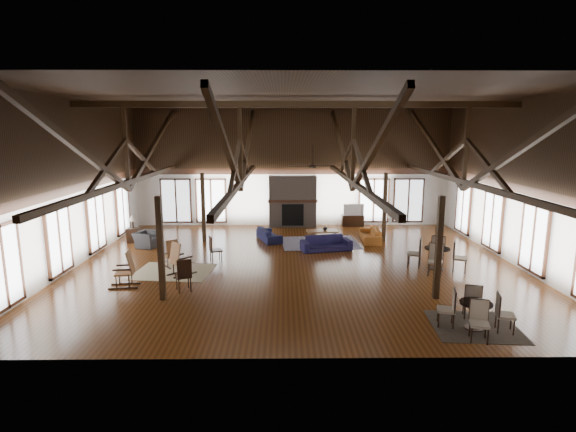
{
  "coord_description": "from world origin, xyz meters",
  "views": [
    {
      "loc": [
        -0.48,
        -15.98,
        4.86
      ],
      "look_at": [
        -0.3,
        1.0,
        1.62
      ],
      "focal_mm": 28.0,
      "sensor_mm": 36.0,
      "label": 1
    }
  ],
  "objects_px": {
    "sofa_navy_left": "(269,234)",
    "sofa_orange": "(370,235)",
    "coffee_table": "(322,232)",
    "tv_console": "(353,220)",
    "armchair": "(148,239)",
    "sofa_navy_front": "(326,243)",
    "cafe_table_far": "(437,254)",
    "cafe_table_near": "(475,311)"
  },
  "relations": [
    {
      "from": "armchair",
      "to": "cafe_table_far",
      "type": "distance_m",
      "value": 11.68
    },
    {
      "from": "cafe_table_near",
      "to": "cafe_table_far",
      "type": "xyz_separation_m",
      "value": [
        0.7,
        4.91,
        0.06
      ]
    },
    {
      "from": "sofa_navy_left",
      "to": "armchair",
      "type": "height_order",
      "value": "armchair"
    },
    {
      "from": "sofa_navy_left",
      "to": "sofa_orange",
      "type": "bearing_deg",
      "value": -110.59
    },
    {
      "from": "sofa_navy_front",
      "to": "armchair",
      "type": "bearing_deg",
      "value": 162.9
    },
    {
      "from": "cafe_table_far",
      "to": "tv_console",
      "type": "height_order",
      "value": "cafe_table_far"
    },
    {
      "from": "sofa_navy_front",
      "to": "coffee_table",
      "type": "relative_size",
      "value": 1.44
    },
    {
      "from": "sofa_navy_left",
      "to": "cafe_table_far",
      "type": "relative_size",
      "value": 0.88
    },
    {
      "from": "sofa_navy_front",
      "to": "cafe_table_far",
      "type": "xyz_separation_m",
      "value": [
        3.69,
        -2.57,
        0.24
      ]
    },
    {
      "from": "sofa_navy_front",
      "to": "sofa_navy_left",
      "type": "xyz_separation_m",
      "value": [
        -2.4,
        1.75,
        -0.03
      ]
    },
    {
      "from": "sofa_navy_front",
      "to": "cafe_table_near",
      "type": "distance_m",
      "value": 8.06
    },
    {
      "from": "armchair",
      "to": "cafe_table_near",
      "type": "bearing_deg",
      "value": -110.56
    },
    {
      "from": "armchair",
      "to": "sofa_navy_front",
      "type": "bearing_deg",
      "value": -77.85
    },
    {
      "from": "cafe_table_far",
      "to": "tv_console",
      "type": "bearing_deg",
      "value": 104.07
    },
    {
      "from": "sofa_navy_front",
      "to": "cafe_table_near",
      "type": "xyz_separation_m",
      "value": [
        3.0,
        -7.48,
        0.18
      ]
    },
    {
      "from": "coffee_table",
      "to": "sofa_navy_front",
      "type": "bearing_deg",
      "value": -96.82
    },
    {
      "from": "sofa_navy_front",
      "to": "coffee_table",
      "type": "xyz_separation_m",
      "value": [
        -0.04,
        1.44,
        0.16
      ]
    },
    {
      "from": "sofa_navy_left",
      "to": "tv_console",
      "type": "bearing_deg",
      "value": -72.84
    },
    {
      "from": "coffee_table",
      "to": "armchair",
      "type": "bearing_deg",
      "value": 177.4
    },
    {
      "from": "sofa_navy_front",
      "to": "coffee_table",
      "type": "bearing_deg",
      "value": 79.62
    },
    {
      "from": "cafe_table_far",
      "to": "coffee_table",
      "type": "bearing_deg",
      "value": 132.97
    },
    {
      "from": "sofa_orange",
      "to": "cafe_table_near",
      "type": "bearing_deg",
      "value": 8.91
    },
    {
      "from": "cafe_table_far",
      "to": "tv_console",
      "type": "relative_size",
      "value": 1.86
    },
    {
      "from": "sofa_orange",
      "to": "cafe_table_far",
      "type": "relative_size",
      "value": 0.94
    },
    {
      "from": "cafe_table_near",
      "to": "sofa_navy_front",
      "type": "bearing_deg",
      "value": 111.82
    },
    {
      "from": "armchair",
      "to": "sofa_orange",
      "type": "bearing_deg",
      "value": -67.22
    },
    {
      "from": "cafe_table_near",
      "to": "cafe_table_far",
      "type": "bearing_deg",
      "value": 81.92
    },
    {
      "from": "sofa_navy_front",
      "to": "sofa_orange",
      "type": "relative_size",
      "value": 1.05
    },
    {
      "from": "coffee_table",
      "to": "tv_console",
      "type": "xyz_separation_m",
      "value": [
        1.88,
        3.39,
        -0.18
      ]
    },
    {
      "from": "cafe_table_far",
      "to": "cafe_table_near",
      "type": "bearing_deg",
      "value": -98.08
    },
    {
      "from": "sofa_navy_left",
      "to": "cafe_table_near",
      "type": "bearing_deg",
      "value": -168.51
    },
    {
      "from": "sofa_orange",
      "to": "cafe_table_far",
      "type": "distance_m",
      "value": 4.47
    },
    {
      "from": "sofa_navy_left",
      "to": "sofa_orange",
      "type": "distance_m",
      "value": 4.54
    },
    {
      "from": "sofa_navy_left",
      "to": "sofa_orange",
      "type": "xyz_separation_m",
      "value": [
        4.54,
        -0.14,
        0.02
      ]
    },
    {
      "from": "sofa_navy_front",
      "to": "coffee_table",
      "type": "height_order",
      "value": "sofa_navy_front"
    },
    {
      "from": "sofa_orange",
      "to": "sofa_navy_front",
      "type": "bearing_deg",
      "value": -49.52
    },
    {
      "from": "sofa_navy_front",
      "to": "cafe_table_far",
      "type": "relative_size",
      "value": 0.99
    },
    {
      "from": "coffee_table",
      "to": "tv_console",
      "type": "distance_m",
      "value": 3.88
    },
    {
      "from": "sofa_orange",
      "to": "coffee_table",
      "type": "distance_m",
      "value": 2.19
    },
    {
      "from": "sofa_navy_left",
      "to": "tv_console",
      "type": "xyz_separation_m",
      "value": [
        4.24,
        3.08,
        0.01
      ]
    },
    {
      "from": "sofa_navy_front",
      "to": "sofa_orange",
      "type": "distance_m",
      "value": 2.67
    },
    {
      "from": "coffee_table",
      "to": "tv_console",
      "type": "relative_size",
      "value": 1.28
    }
  ]
}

